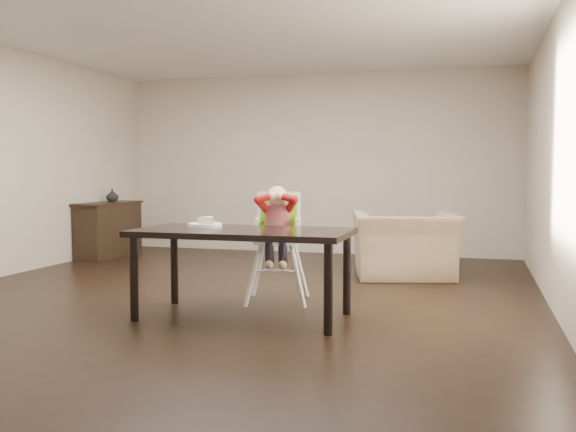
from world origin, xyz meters
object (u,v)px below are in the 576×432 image
dining_table (243,239)px  sideboard (109,229)px  armchair (405,234)px  high_chair (278,220)px

dining_table → sideboard: 4.52m
armchair → sideboard: armchair is taller
dining_table → high_chair: bearing=84.1°
dining_table → high_chair: high_chair is taller
armchair → dining_table: bearing=51.9°
dining_table → sideboard: sideboard is taller
dining_table → armchair: (1.10, 2.43, -0.16)m
sideboard → high_chair: bearing=-35.9°
high_chair → sideboard: bearing=132.4°
dining_table → armchair: bearing=65.6°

